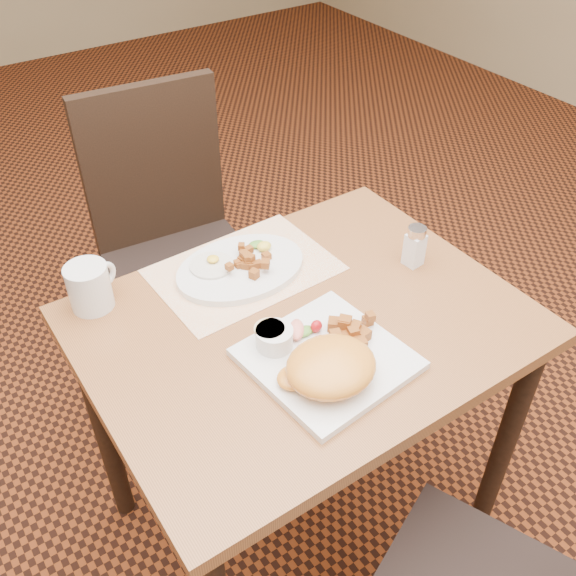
{
  "coord_description": "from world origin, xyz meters",
  "views": [
    {
      "loc": [
        -0.58,
        -0.81,
        1.66
      ],
      "look_at": [
        -0.02,
        0.03,
        0.82
      ],
      "focal_mm": 40.0,
      "sensor_mm": 36.0,
      "label": 1
    }
  ],
  "objects_px": {
    "plate_oval": "(241,268)",
    "coffee_mug": "(90,286)",
    "chair_far": "(173,234)",
    "plate_square": "(327,359)",
    "table": "(303,356)",
    "salt_shaker": "(415,245)"
  },
  "relations": [
    {
      "from": "plate_oval",
      "to": "coffee_mug",
      "type": "xyz_separation_m",
      "value": [
        -0.32,
        0.08,
        0.04
      ]
    },
    {
      "from": "plate_square",
      "to": "coffee_mug",
      "type": "relative_size",
      "value": 2.4
    },
    {
      "from": "chair_far",
      "to": "coffee_mug",
      "type": "bearing_deg",
      "value": 54.89
    },
    {
      "from": "salt_shaker",
      "to": "plate_square",
      "type": "bearing_deg",
      "value": -158.09
    },
    {
      "from": "chair_far",
      "to": "plate_square",
      "type": "distance_m",
      "value": 0.88
    },
    {
      "from": "table",
      "to": "coffee_mug",
      "type": "bearing_deg",
      "value": 140.13
    },
    {
      "from": "chair_far",
      "to": "plate_square",
      "type": "relative_size",
      "value": 3.46
    },
    {
      "from": "plate_oval",
      "to": "coffee_mug",
      "type": "bearing_deg",
      "value": 166.32
    },
    {
      "from": "chair_far",
      "to": "table",
      "type": "bearing_deg",
      "value": 93.53
    },
    {
      "from": "coffee_mug",
      "to": "table",
      "type": "bearing_deg",
      "value": -39.87
    },
    {
      "from": "table",
      "to": "coffee_mug",
      "type": "xyz_separation_m",
      "value": [
        -0.35,
        0.29,
        0.16
      ]
    },
    {
      "from": "chair_far",
      "to": "plate_square",
      "type": "bearing_deg",
      "value": 91.55
    },
    {
      "from": "salt_shaker",
      "to": "chair_far",
      "type": "bearing_deg",
      "value": 112.57
    },
    {
      "from": "chair_far",
      "to": "salt_shaker",
      "type": "distance_m",
      "value": 0.81
    },
    {
      "from": "table",
      "to": "chair_far",
      "type": "bearing_deg",
      "value": 88.0
    },
    {
      "from": "plate_square",
      "to": "salt_shaker",
      "type": "bearing_deg",
      "value": 21.91
    },
    {
      "from": "chair_far",
      "to": "plate_oval",
      "type": "bearing_deg",
      "value": 89.59
    },
    {
      "from": "chair_far",
      "to": "plate_square",
      "type": "xyz_separation_m",
      "value": [
        -0.06,
        -0.85,
        0.22
      ]
    },
    {
      "from": "table",
      "to": "plate_oval",
      "type": "xyz_separation_m",
      "value": [
        -0.03,
        0.21,
        0.12
      ]
    },
    {
      "from": "table",
      "to": "coffee_mug",
      "type": "relative_size",
      "value": 7.7
    },
    {
      "from": "table",
      "to": "plate_square",
      "type": "xyz_separation_m",
      "value": [
        -0.03,
        -0.13,
        0.12
      ]
    },
    {
      "from": "plate_square",
      "to": "plate_oval",
      "type": "xyz_separation_m",
      "value": [
        0.01,
        0.34,
        0.0
      ]
    }
  ]
}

